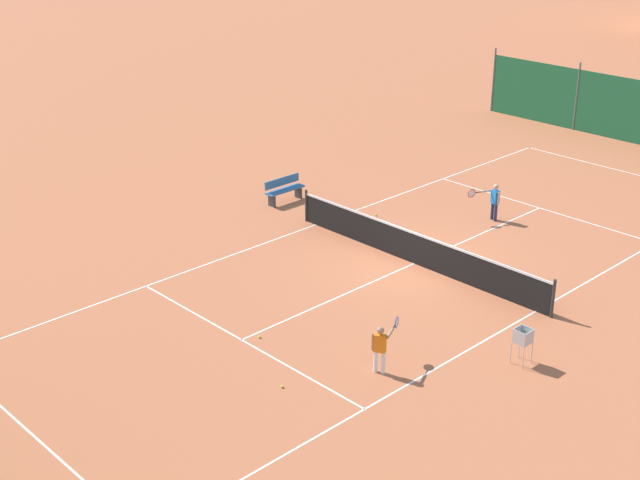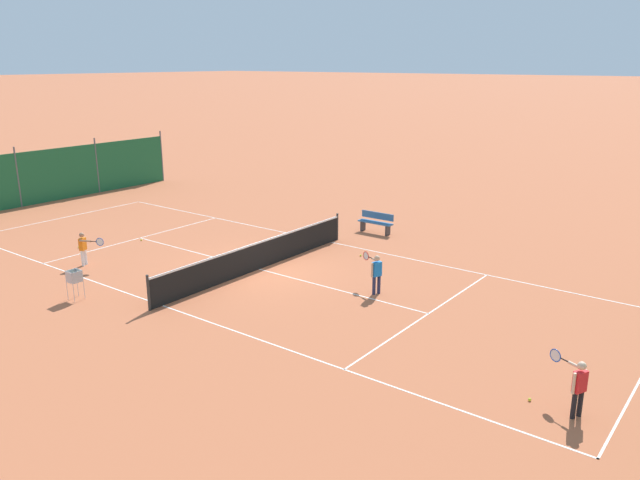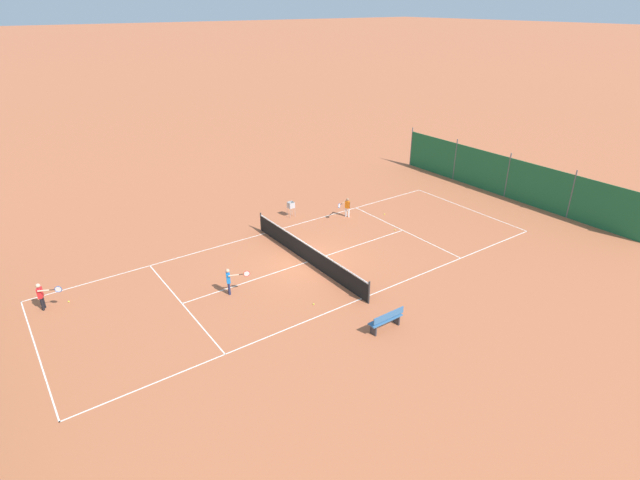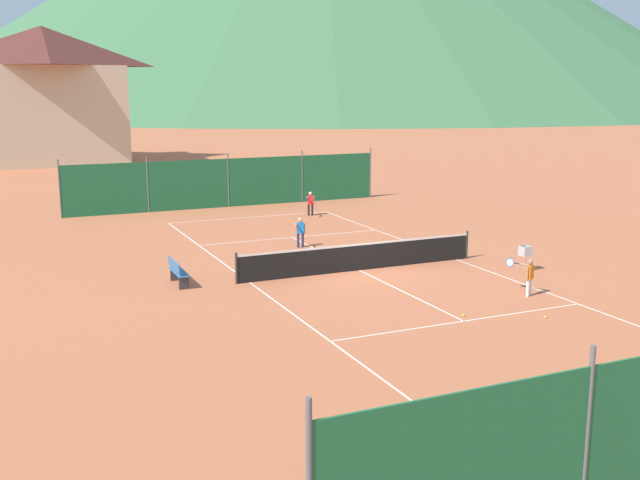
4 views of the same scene
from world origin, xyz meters
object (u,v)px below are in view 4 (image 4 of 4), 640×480
(player_near_service, at_px, (310,202))
(courtside_bench, at_px, (178,272))
(tennis_ball_alley_right, at_px, (253,267))
(player_far_baseline, at_px, (300,230))
(tennis_ball_by_net_right, at_px, (317,218))
(tennis_ball_alley_left, at_px, (463,315))
(tennis_ball_far_corner, at_px, (546,317))
(alpine_chalet, at_px, (45,93))
(player_near_baseline, at_px, (528,274))
(ball_hopper, at_px, (525,253))
(tennis_net, at_px, (360,257))

(player_near_service, relative_size, courtside_bench, 0.80)
(tennis_ball_alley_right, bearing_deg, player_far_baseline, 40.46)
(tennis_ball_alley_right, bearing_deg, tennis_ball_by_net_right, 53.31)
(tennis_ball_alley_left, distance_m, tennis_ball_far_corner, 2.30)
(tennis_ball_far_corner, bearing_deg, tennis_ball_alley_right, 121.60)
(tennis_ball_alley_left, bearing_deg, tennis_ball_far_corner, -27.78)
(player_far_baseline, distance_m, alpine_chalet, 40.54)
(tennis_ball_far_corner, bearing_deg, courtside_bench, 137.97)
(player_near_baseline, bearing_deg, alpine_chalet, 101.63)
(player_far_baseline, xyz_separation_m, tennis_ball_alley_left, (0.68, -10.39, -0.68))
(player_far_baseline, relative_size, player_near_baseline, 1.04)
(player_near_service, height_order, alpine_chalet, alpine_chalet)
(player_far_baseline, relative_size, tennis_ball_alley_left, 18.47)
(tennis_ball_far_corner, relative_size, ball_hopper, 0.07)
(tennis_ball_far_corner, relative_size, courtside_bench, 0.04)
(tennis_ball_by_net_right, relative_size, tennis_ball_alley_right, 1.00)
(player_far_baseline, xyz_separation_m, alpine_chalet, (-6.36, 39.71, 5.11))
(tennis_ball_alley_left, relative_size, courtside_bench, 0.04)
(player_near_baseline, distance_m, alpine_chalet, 50.41)
(player_near_baseline, bearing_deg, player_far_baseline, 111.76)
(tennis_ball_alley_left, bearing_deg, player_far_baseline, 93.77)
(tennis_net, xyz_separation_m, player_near_baseline, (3.30, -5.04, 0.18))
(player_far_baseline, height_order, player_near_service, player_far_baseline)
(tennis_ball_far_corner, xyz_separation_m, alpine_chalet, (-9.08, 51.18, 5.79))
(tennis_ball_by_net_right, xyz_separation_m, courtside_bench, (-9.24, -9.60, 0.42))
(player_near_baseline, bearing_deg, player_near_service, 91.38)
(player_far_baseline, height_order, alpine_chalet, alpine_chalet)
(tennis_net, height_order, player_near_baseline, player_near_baseline)
(tennis_ball_by_net_right, height_order, ball_hopper, ball_hopper)
(tennis_ball_far_corner, height_order, alpine_chalet, alpine_chalet)
(tennis_ball_alley_left, xyz_separation_m, tennis_ball_far_corner, (2.04, -1.07, 0.00))
(player_far_baseline, distance_m, courtside_bench, 6.96)
(player_near_baseline, distance_m, courtside_bench, 11.21)
(tennis_net, bearing_deg, player_far_baseline, 95.95)
(tennis_net, bearing_deg, player_near_baseline, -56.80)
(tennis_net, xyz_separation_m, tennis_ball_by_net_right, (2.90, 10.26, -0.47))
(player_far_baseline, xyz_separation_m, ball_hopper, (5.76, -6.79, -0.06))
(tennis_ball_alley_right, xyz_separation_m, tennis_ball_alley_left, (3.53, -7.97, 0.00))
(tennis_ball_alley_left, bearing_deg, tennis_net, 92.18)
(player_near_baseline, distance_m, ball_hopper, 3.29)
(courtside_bench, bearing_deg, tennis_ball_far_corner, -42.03)
(tennis_ball_by_net_right, xyz_separation_m, tennis_ball_alley_right, (-6.19, -8.31, 0.00))
(courtside_bench, xyz_separation_m, alpine_chalet, (-0.47, 43.42, 5.37))
(player_near_baseline, height_order, tennis_ball_alley_left, player_near_baseline)
(player_near_baseline, xyz_separation_m, courtside_bench, (-9.64, 5.70, -0.23))
(tennis_ball_alley_left, bearing_deg, courtside_bench, 134.51)
(tennis_ball_alley_right, bearing_deg, courtside_bench, -157.18)
(tennis_ball_alley_right, relative_size, ball_hopper, 0.07)
(tennis_ball_alley_left, bearing_deg, player_near_baseline, 17.79)
(tennis_ball_far_corner, distance_m, alpine_chalet, 52.30)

